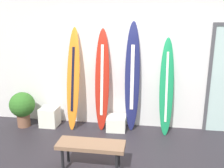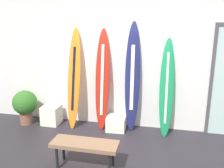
{
  "view_description": "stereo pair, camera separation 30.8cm",
  "coord_description": "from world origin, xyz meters",
  "px_view_note": "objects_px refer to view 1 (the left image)",
  "views": [
    {
      "loc": [
        0.49,
        -3.61,
        2.19
      ],
      "look_at": [
        -0.2,
        0.95,
        0.97
      ],
      "focal_mm": 38.43,
      "sensor_mm": 36.0,
      "label": 1
    },
    {
      "loc": [
        0.79,
        -3.56,
        2.19
      ],
      "look_at": [
        -0.2,
        0.95,
        0.97
      ],
      "focal_mm": 38.43,
      "sensor_mm": 36.0,
      "label": 2
    }
  ],
  "objects_px": {
    "surfboard_sunset": "(73,80)",
    "bench": "(91,146)",
    "display_block_center": "(50,117)",
    "potted_plant": "(22,106)",
    "surfboard_crimson": "(102,81)",
    "surfboard_navy": "(132,77)",
    "surfboard_emerald": "(167,87)",
    "display_block_left": "(116,123)"
  },
  "relations": [
    {
      "from": "surfboard_navy",
      "to": "display_block_left",
      "type": "distance_m",
      "value": 1.01
    },
    {
      "from": "surfboard_navy",
      "to": "surfboard_crimson",
      "type": "bearing_deg",
      "value": -176.41
    },
    {
      "from": "surfboard_crimson",
      "to": "display_block_center",
      "type": "relative_size",
      "value": 5.09
    },
    {
      "from": "potted_plant",
      "to": "bench",
      "type": "height_order",
      "value": "potted_plant"
    },
    {
      "from": "display_block_left",
      "to": "potted_plant",
      "type": "bearing_deg",
      "value": -176.38
    },
    {
      "from": "display_block_center",
      "to": "potted_plant",
      "type": "height_order",
      "value": "potted_plant"
    },
    {
      "from": "surfboard_navy",
      "to": "display_block_center",
      "type": "xyz_separation_m",
      "value": [
        -1.74,
        -0.12,
        -0.89
      ]
    },
    {
      "from": "surfboard_navy",
      "to": "bench",
      "type": "xyz_separation_m",
      "value": [
        -0.5,
        -1.52,
        -0.72
      ]
    },
    {
      "from": "display_block_left",
      "to": "display_block_center",
      "type": "xyz_separation_m",
      "value": [
        -1.44,
        -0.01,
        0.06
      ]
    },
    {
      "from": "surfboard_sunset",
      "to": "bench",
      "type": "xyz_separation_m",
      "value": [
        0.7,
        -1.43,
        -0.65
      ]
    },
    {
      "from": "surfboard_sunset",
      "to": "surfboard_navy",
      "type": "bearing_deg",
      "value": 4.33
    },
    {
      "from": "potted_plant",
      "to": "surfboard_crimson",
      "type": "bearing_deg",
      "value": 6.69
    },
    {
      "from": "display_block_left",
      "to": "bench",
      "type": "relative_size",
      "value": 0.39
    },
    {
      "from": "surfboard_navy",
      "to": "display_block_left",
      "type": "height_order",
      "value": "surfboard_navy"
    },
    {
      "from": "surfboard_emerald",
      "to": "display_block_center",
      "type": "height_order",
      "value": "surfboard_emerald"
    },
    {
      "from": "surfboard_emerald",
      "to": "potted_plant",
      "type": "height_order",
      "value": "surfboard_emerald"
    },
    {
      "from": "surfboard_navy",
      "to": "potted_plant",
      "type": "bearing_deg",
      "value": -174.13
    },
    {
      "from": "surfboard_sunset",
      "to": "surfboard_crimson",
      "type": "distance_m",
      "value": 0.59
    },
    {
      "from": "surfboard_emerald",
      "to": "surfboard_crimson",
      "type": "bearing_deg",
      "value": 178.73
    },
    {
      "from": "surfboard_navy",
      "to": "display_block_center",
      "type": "distance_m",
      "value": 1.96
    },
    {
      "from": "surfboard_navy",
      "to": "display_block_left",
      "type": "bearing_deg",
      "value": -160.12
    },
    {
      "from": "surfboard_crimson",
      "to": "potted_plant",
      "type": "relative_size",
      "value": 2.74
    },
    {
      "from": "surfboard_navy",
      "to": "bench",
      "type": "bearing_deg",
      "value": -108.07
    },
    {
      "from": "display_block_left",
      "to": "display_block_center",
      "type": "distance_m",
      "value": 1.44
    },
    {
      "from": "display_block_left",
      "to": "display_block_center",
      "type": "height_order",
      "value": "display_block_center"
    },
    {
      "from": "surfboard_sunset",
      "to": "surfboard_crimson",
      "type": "height_order",
      "value": "surfboard_sunset"
    },
    {
      "from": "surfboard_emerald",
      "to": "display_block_left",
      "type": "relative_size",
      "value": 4.76
    },
    {
      "from": "display_block_center",
      "to": "bench",
      "type": "height_order",
      "value": "bench"
    },
    {
      "from": "surfboard_emerald",
      "to": "display_block_center",
      "type": "relative_size",
      "value": 4.68
    },
    {
      "from": "surfboard_emerald",
      "to": "bench",
      "type": "bearing_deg",
      "value": -128.75
    },
    {
      "from": "surfboard_crimson",
      "to": "display_block_center",
      "type": "distance_m",
      "value": 1.4
    },
    {
      "from": "surfboard_crimson",
      "to": "bench",
      "type": "xyz_separation_m",
      "value": [
        0.11,
        -1.48,
        -0.64
      ]
    },
    {
      "from": "surfboard_crimson",
      "to": "surfboard_navy",
      "type": "bearing_deg",
      "value": 3.59
    },
    {
      "from": "surfboard_crimson",
      "to": "display_block_left",
      "type": "relative_size",
      "value": 5.18
    },
    {
      "from": "display_block_left",
      "to": "display_block_center",
      "type": "bearing_deg",
      "value": -179.52
    },
    {
      "from": "surfboard_navy",
      "to": "potted_plant",
      "type": "xyz_separation_m",
      "value": [
        -2.28,
        -0.23,
        -0.65
      ]
    },
    {
      "from": "surfboard_crimson",
      "to": "bench",
      "type": "distance_m",
      "value": 1.62
    },
    {
      "from": "surfboard_sunset",
      "to": "potted_plant",
      "type": "xyz_separation_m",
      "value": [
        -1.09,
        -0.14,
        -0.58
      ]
    },
    {
      "from": "bench",
      "to": "surfboard_navy",
      "type": "bearing_deg",
      "value": 71.93
    },
    {
      "from": "potted_plant",
      "to": "surfboard_sunset",
      "type": "bearing_deg",
      "value": 7.56
    },
    {
      "from": "surfboard_crimson",
      "to": "surfboard_navy",
      "type": "relative_size",
      "value": 0.94
    },
    {
      "from": "display_block_left",
      "to": "surfboard_sunset",
      "type": "bearing_deg",
      "value": 178.78
    }
  ]
}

